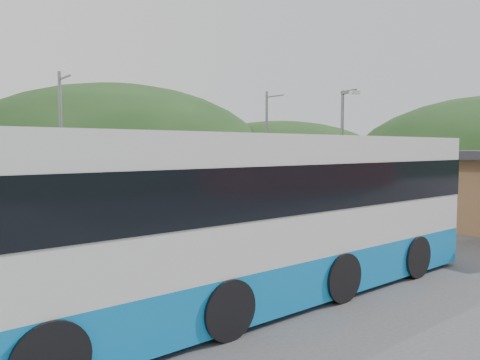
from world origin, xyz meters
TOP-DOWN VIEW (x-y plane):
  - ground at (0.00, 0.00)m, footprint 120.00×120.00m
  - hills at (6.19, 5.29)m, footprint 146.00×149.00m
  - platform at (0.00, 3.30)m, footprint 26.00×3.20m
  - yellow_line at (0.00, 2.00)m, footprint 26.00×0.10m
  - train at (1.97, 6.00)m, footprint 20.44×3.01m
  - catenary_mast_west at (-7.00, 8.56)m, footprint 0.18×1.80m
  - catenary_mast_east at (7.00, 8.56)m, footprint 0.18×1.80m
  - bus at (-8.65, -8.82)m, footprint 12.43×3.27m
  - lamp_post at (-0.38, -4.48)m, footprint 0.39×0.99m

SIDE VIEW (x-z plane):
  - ground at x=0.00m, z-range 0.00..0.00m
  - hills at x=6.19m, z-range -13.00..13.00m
  - platform at x=0.00m, z-range 0.00..0.30m
  - yellow_line at x=0.00m, z-range 0.30..0.31m
  - bus at x=-8.65m, z-range -0.06..3.31m
  - train at x=1.97m, z-range 0.19..3.93m
  - lamp_post at x=-0.38m, z-range 0.53..5.81m
  - catenary_mast_west at x=-7.00m, z-range 0.15..7.15m
  - catenary_mast_east at x=7.00m, z-range 0.15..7.15m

